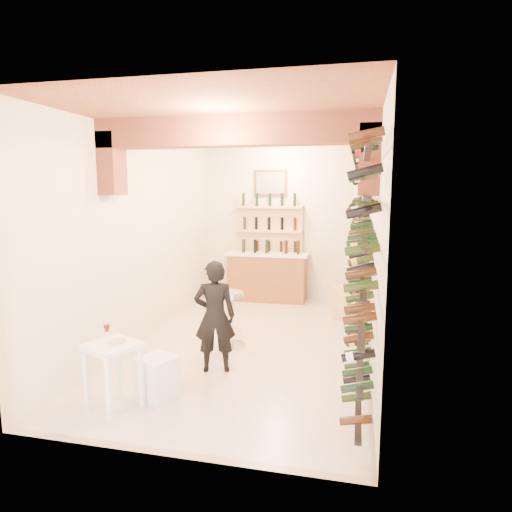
{
  "coord_description": "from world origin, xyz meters",
  "views": [
    {
      "loc": [
        1.53,
        -6.34,
        2.33
      ],
      "look_at": [
        0.0,
        0.3,
        1.3
      ],
      "focal_mm": 31.27,
      "sensor_mm": 36.0,
      "label": 1
    }
  ],
  "objects_px": {
    "person": "(215,316)",
    "white_stool": "(157,377)",
    "tasting_table": "(113,355)",
    "back_counter": "(267,275)",
    "chrome_barstool": "(231,315)",
    "wine_rack": "(358,245)",
    "crate_lower": "(348,311)"
  },
  "relations": [
    {
      "from": "back_counter",
      "to": "person",
      "type": "bearing_deg",
      "value": -88.69
    },
    {
      "from": "tasting_table",
      "to": "white_stool",
      "type": "bearing_deg",
      "value": 69.15
    },
    {
      "from": "person",
      "to": "chrome_barstool",
      "type": "relative_size",
      "value": 1.74
    },
    {
      "from": "crate_lower",
      "to": "tasting_table",
      "type": "bearing_deg",
      "value": -120.83
    },
    {
      "from": "chrome_barstool",
      "to": "crate_lower",
      "type": "height_order",
      "value": "chrome_barstool"
    },
    {
      "from": "back_counter",
      "to": "chrome_barstool",
      "type": "height_order",
      "value": "back_counter"
    },
    {
      "from": "back_counter",
      "to": "white_stool",
      "type": "relative_size",
      "value": 3.58
    },
    {
      "from": "wine_rack",
      "to": "white_stool",
      "type": "bearing_deg",
      "value": -137.24
    },
    {
      "from": "wine_rack",
      "to": "crate_lower",
      "type": "xyz_separation_m",
      "value": [
        -0.13,
        1.62,
        -1.41
      ]
    },
    {
      "from": "white_stool",
      "to": "chrome_barstool",
      "type": "height_order",
      "value": "chrome_barstool"
    },
    {
      "from": "wine_rack",
      "to": "white_stool",
      "type": "relative_size",
      "value": 12.01
    },
    {
      "from": "wine_rack",
      "to": "back_counter",
      "type": "xyz_separation_m",
      "value": [
        -1.83,
        2.65,
        -1.02
      ]
    },
    {
      "from": "back_counter",
      "to": "chrome_barstool",
      "type": "distance_m",
      "value": 2.84
    },
    {
      "from": "tasting_table",
      "to": "chrome_barstool",
      "type": "bearing_deg",
      "value": 97.08
    },
    {
      "from": "person",
      "to": "tasting_table",
      "type": "bearing_deg",
      "value": 42.34
    },
    {
      "from": "back_counter",
      "to": "white_stool",
      "type": "xyz_separation_m",
      "value": [
        -0.31,
        -4.63,
        -0.3
      ]
    },
    {
      "from": "person",
      "to": "crate_lower",
      "type": "height_order",
      "value": "person"
    },
    {
      "from": "back_counter",
      "to": "person",
      "type": "relative_size",
      "value": 1.18
    },
    {
      "from": "wine_rack",
      "to": "tasting_table",
      "type": "relative_size",
      "value": 6.52
    },
    {
      "from": "back_counter",
      "to": "person",
      "type": "xyz_separation_m",
      "value": [
        0.09,
        -3.76,
        0.19
      ]
    },
    {
      "from": "person",
      "to": "crate_lower",
      "type": "distance_m",
      "value": 3.23
    },
    {
      "from": "white_stool",
      "to": "person",
      "type": "height_order",
      "value": "person"
    },
    {
      "from": "wine_rack",
      "to": "back_counter",
      "type": "relative_size",
      "value": 3.35
    },
    {
      "from": "back_counter",
      "to": "white_stool",
      "type": "bearing_deg",
      "value": -93.85
    },
    {
      "from": "back_counter",
      "to": "chrome_barstool",
      "type": "xyz_separation_m",
      "value": [
        0.03,
        -2.84,
        -0.05
      ]
    },
    {
      "from": "person",
      "to": "chrome_barstool",
      "type": "xyz_separation_m",
      "value": [
        -0.06,
        0.92,
        -0.24
      ]
    },
    {
      "from": "tasting_table",
      "to": "white_stool",
      "type": "distance_m",
      "value": 0.59
    },
    {
      "from": "white_stool",
      "to": "back_counter",
      "type": "bearing_deg",
      "value": 86.15
    },
    {
      "from": "tasting_table",
      "to": "person",
      "type": "bearing_deg",
      "value": 83.38
    },
    {
      "from": "person",
      "to": "wine_rack",
      "type": "bearing_deg",
      "value": -163.86
    },
    {
      "from": "person",
      "to": "white_stool",
      "type": "bearing_deg",
      "value": 49.28
    },
    {
      "from": "wine_rack",
      "to": "crate_lower",
      "type": "bearing_deg",
      "value": 94.61
    }
  ]
}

